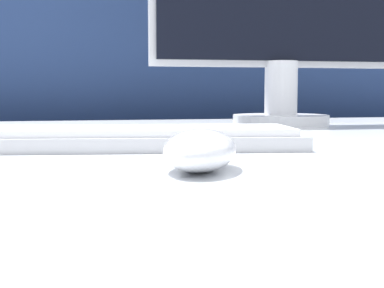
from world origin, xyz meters
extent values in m
cube|color=navy|center=(0.00, 0.68, 0.57)|extent=(5.00, 0.03, 1.14)
ellipsoid|color=white|center=(-0.04, -0.26, 0.73)|extent=(0.09, 0.12, 0.03)
cube|color=silver|center=(-0.08, -0.08, 0.72)|extent=(0.39, 0.17, 0.02)
cube|color=white|center=(-0.08, -0.08, 0.73)|extent=(0.36, 0.15, 0.01)
cylinder|color=white|center=(0.24, 0.29, 0.72)|extent=(0.18, 0.18, 0.02)
cylinder|color=white|center=(0.24, 0.29, 0.78)|extent=(0.06, 0.06, 0.10)
camera|label=1|loc=(-0.14, -0.68, 0.77)|focal=50.00mm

